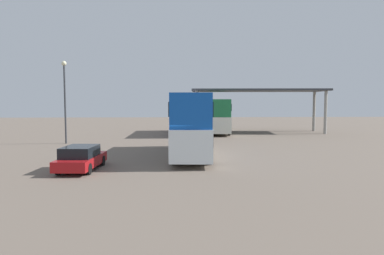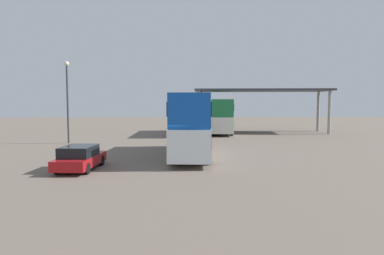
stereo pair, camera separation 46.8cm
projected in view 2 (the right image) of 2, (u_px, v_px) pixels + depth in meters
name	position (u px, v px, depth m)	size (l,w,h in m)	color
ground_plane	(188.00, 166.00, 19.55)	(140.00, 140.00, 0.00)	#6C5E52
double_decker_main	(192.00, 123.00, 23.33)	(3.15, 10.73, 4.28)	white
parked_hatchback	(80.00, 158.00, 18.51)	(2.02, 4.18, 1.35)	#A81418
double_decker_near_canopy	(191.00, 114.00, 40.30)	(2.63, 10.55, 4.39)	navy
double_decker_mid_row	(221.00, 115.00, 41.51)	(3.44, 11.11, 4.15)	silver
depot_canopy	(261.00, 93.00, 42.25)	(17.24, 6.73, 5.49)	#33353A
lamppost_tall	(67.00, 92.00, 30.52)	(0.44, 0.44, 7.53)	#33353A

